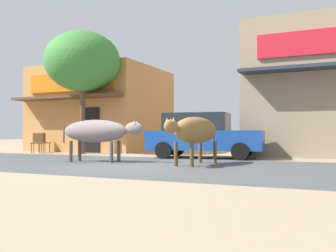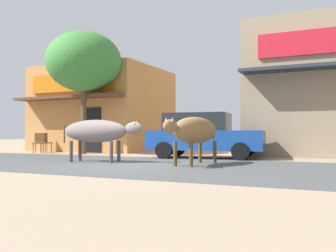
{
  "view_description": "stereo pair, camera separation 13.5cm",
  "coord_description": "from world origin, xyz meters",
  "px_view_note": "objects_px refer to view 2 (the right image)",
  "views": [
    {
      "loc": [
        5.49,
        -9.56,
        0.9
      ],
      "look_at": [
        0.45,
        1.49,
        1.14
      ],
      "focal_mm": 40.64,
      "sensor_mm": 36.0,
      "label": 1
    },
    {
      "loc": [
        5.61,
        -9.5,
        0.9
      ],
      "look_at": [
        0.45,
        1.49,
        1.14
      ],
      "focal_mm": 40.64,
      "sensor_mm": 36.0,
      "label": 2
    }
  ],
  "objects_px": {
    "cafe_chair_near_tree": "(45,141)",
    "cow_far_dark": "(195,131)",
    "parked_hatchback_car": "(203,135)",
    "cow_near_brown": "(97,131)",
    "cafe_chair_by_doorway": "(39,142)",
    "roadside_tree": "(84,62)"
  },
  "relations": [
    {
      "from": "cow_far_dark",
      "to": "cafe_chair_near_tree",
      "type": "xyz_separation_m",
      "value": [
        -9.2,
        3.86,
        -0.46
      ]
    },
    {
      "from": "parked_hatchback_car",
      "to": "roadside_tree",
      "type": "bearing_deg",
      "value": 175.47
    },
    {
      "from": "parked_hatchback_car",
      "to": "cow_far_dark",
      "type": "distance_m",
      "value": 3.09
    },
    {
      "from": "cow_near_brown",
      "to": "cow_far_dark",
      "type": "relative_size",
      "value": 0.98
    },
    {
      "from": "cow_far_dark",
      "to": "parked_hatchback_car",
      "type": "bearing_deg",
      "value": 105.23
    },
    {
      "from": "roadside_tree",
      "to": "cow_far_dark",
      "type": "relative_size",
      "value": 1.93
    },
    {
      "from": "roadside_tree",
      "to": "cow_near_brown",
      "type": "height_order",
      "value": "roadside_tree"
    },
    {
      "from": "cafe_chair_near_tree",
      "to": "cow_far_dark",
      "type": "bearing_deg",
      "value": -22.74
    },
    {
      "from": "roadside_tree",
      "to": "parked_hatchback_car",
      "type": "height_order",
      "value": "roadside_tree"
    },
    {
      "from": "cow_near_brown",
      "to": "cafe_chair_by_doorway",
      "type": "bearing_deg",
      "value": 149.2
    },
    {
      "from": "cafe_chair_near_tree",
      "to": "cafe_chair_by_doorway",
      "type": "bearing_deg",
      "value": -65.7
    },
    {
      "from": "cafe_chair_near_tree",
      "to": "cafe_chair_by_doorway",
      "type": "relative_size",
      "value": 1.0
    },
    {
      "from": "cafe_chair_by_doorway",
      "to": "roadside_tree",
      "type": "bearing_deg",
      "value": 8.83
    },
    {
      "from": "parked_hatchback_car",
      "to": "cow_near_brown",
      "type": "xyz_separation_m",
      "value": [
        -2.38,
        -3.27,
        0.12
      ]
    },
    {
      "from": "roadside_tree",
      "to": "cow_near_brown",
      "type": "xyz_separation_m",
      "value": [
        3.39,
        -3.73,
        -3.11
      ]
    },
    {
      "from": "parked_hatchback_car",
      "to": "cafe_chair_by_doorway",
      "type": "xyz_separation_m",
      "value": [
        -8.04,
        0.11,
        -0.33
      ]
    },
    {
      "from": "cow_far_dark",
      "to": "cafe_chair_near_tree",
      "type": "height_order",
      "value": "cow_far_dark"
    },
    {
      "from": "roadside_tree",
      "to": "parked_hatchback_car",
      "type": "bearing_deg",
      "value": -4.53
    },
    {
      "from": "cafe_chair_near_tree",
      "to": "roadside_tree",
      "type": "bearing_deg",
      "value": -9.1
    },
    {
      "from": "cow_near_brown",
      "to": "cafe_chair_near_tree",
      "type": "xyz_separation_m",
      "value": [
        -6.01,
        4.14,
        -0.45
      ]
    },
    {
      "from": "cow_far_dark",
      "to": "cafe_chair_by_doorway",
      "type": "xyz_separation_m",
      "value": [
        -8.85,
        3.09,
        -0.46
      ]
    },
    {
      "from": "cow_near_brown",
      "to": "cafe_chair_by_doorway",
      "type": "height_order",
      "value": "cow_near_brown"
    }
  ]
}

